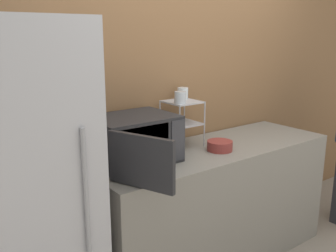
# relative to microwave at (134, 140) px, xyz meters

# --- Properties ---
(wall_back) EXTENTS (8.00, 0.06, 2.60)m
(wall_back) POSITION_rel_microwave_xyz_m (0.66, 0.30, 0.22)
(wall_back) COLOR olive
(wall_back) RESTS_ON ground_plane
(counter) EXTENTS (1.98, 0.66, 0.93)m
(counter) POSITION_rel_microwave_xyz_m (0.66, -0.07, -0.62)
(counter) COLOR gray
(counter) RESTS_ON ground_plane
(microwave) EXTENTS (0.57, 0.82, 0.31)m
(microwave) POSITION_rel_microwave_xyz_m (0.00, 0.00, 0.00)
(microwave) COLOR #262628
(microwave) RESTS_ON counter
(dish_rack) EXTENTS (0.25, 0.25, 0.34)m
(dish_rack) POSITION_rel_microwave_xyz_m (0.50, 0.11, 0.09)
(dish_rack) COLOR #B2B2B7
(dish_rack) RESTS_ON counter
(glass_front_left) EXTENTS (0.08, 0.08, 0.09)m
(glass_front_left) POSITION_rel_microwave_xyz_m (0.42, 0.05, 0.23)
(glass_front_left) COLOR silver
(glass_front_left) RESTS_ON dish_rack
(glass_back_right) EXTENTS (0.08, 0.08, 0.09)m
(glass_back_right) POSITION_rel_microwave_xyz_m (0.56, 0.19, 0.23)
(glass_back_right) COLOR silver
(glass_back_right) RESTS_ON dish_rack
(bowl) EXTENTS (0.19, 0.19, 0.07)m
(bowl) POSITION_rel_microwave_xyz_m (0.64, -0.15, -0.12)
(bowl) COLOR maroon
(bowl) RESTS_ON counter
(refrigerator) EXTENTS (0.66, 0.71, 1.84)m
(refrigerator) POSITION_rel_microwave_xyz_m (-0.74, -0.08, -0.16)
(refrigerator) COLOR #B7B7BC
(refrigerator) RESTS_ON ground_plane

